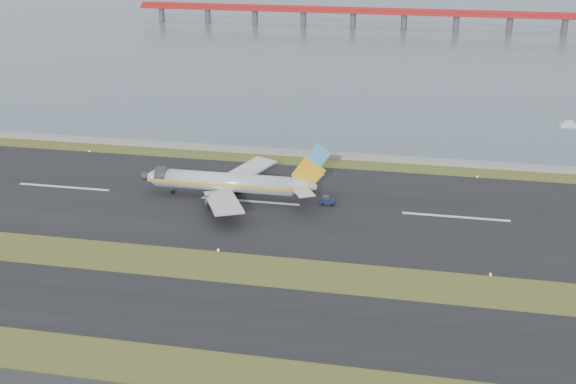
# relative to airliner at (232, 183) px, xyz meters

# --- Properties ---
(ground) EXTENTS (1000.00, 1000.00, 0.00)m
(ground) POSITION_rel_airliner_xyz_m (3.90, -30.78, -3.46)
(ground) COLOR #424E1B
(ground) RESTS_ON ground
(taxiway_strip) EXTENTS (1000.00, 18.00, 0.10)m
(taxiway_strip) POSITION_rel_airliner_xyz_m (3.90, -42.78, -3.41)
(taxiway_strip) COLOR black
(taxiway_strip) RESTS_ON ground
(runway_strip) EXTENTS (1000.00, 45.00, 0.10)m
(runway_strip) POSITION_rel_airliner_xyz_m (3.90, -0.78, -3.41)
(runway_strip) COLOR black
(runway_strip) RESTS_ON ground
(seawall) EXTENTS (1000.00, 2.50, 1.00)m
(seawall) POSITION_rel_airliner_xyz_m (3.90, 29.22, -2.96)
(seawall) COLOR gray
(seawall) RESTS_ON ground
(red_pier) EXTENTS (260.00, 5.00, 10.20)m
(red_pier) POSITION_rel_airliner_xyz_m (23.90, 219.22, 3.82)
(red_pier) COLOR #AE1D1F
(red_pier) RESTS_ON ground
(airliner) EXTENTS (38.52, 32.89, 12.80)m
(airliner) POSITION_rel_airliner_xyz_m (0.00, 0.00, 0.00)
(airliner) COLOR silver
(airliner) RESTS_ON ground
(pushback_tug) EXTENTS (2.86, 1.77, 1.79)m
(pushback_tug) POSITION_rel_airliner_xyz_m (19.26, 0.68, -2.59)
(pushback_tug) COLOR #15193B
(pushback_tug) RESTS_ON ground
(workboat_near) EXTENTS (7.84, 3.37, 1.84)m
(workboat_near) POSITION_rel_airliner_xyz_m (75.56, 65.68, -2.87)
(workboat_near) COLOR silver
(workboat_near) RESTS_ON ground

